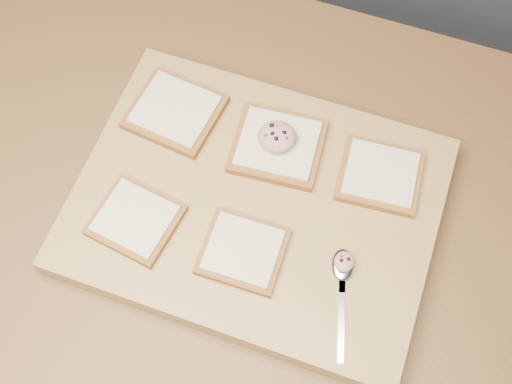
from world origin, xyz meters
TOP-DOWN VIEW (x-y plane):
  - ground at (0.00, 0.00)m, footprint 4.00×4.00m
  - island_counter at (0.00, 0.00)m, footprint 2.00×0.80m
  - cutting_board at (0.01, -0.01)m, footprint 0.50×0.38m
  - bread_far_left at (-0.15, 0.08)m, footprint 0.14×0.13m
  - bread_far_center at (0.01, 0.08)m, footprint 0.14×0.13m
  - bread_far_right at (0.16, 0.08)m, footprint 0.12×0.11m
  - bread_near_left at (-0.14, -0.10)m, footprint 0.12×0.11m
  - bread_near_center at (0.02, -0.09)m, footprint 0.11×0.10m
  - tuna_salad_dollop at (0.01, 0.08)m, footprint 0.05×0.05m
  - spoon at (0.16, -0.07)m, footprint 0.06×0.15m
  - spoon_salad at (0.15, -0.06)m, footprint 0.03×0.03m

SIDE VIEW (x-z plane):
  - ground at x=0.00m, z-range 0.00..0.00m
  - island_counter at x=0.00m, z-range 0.00..0.90m
  - cutting_board at x=0.01m, z-range 0.90..0.94m
  - spoon at x=0.16m, z-range 0.94..0.95m
  - bread_near_center at x=0.02m, z-range 0.94..0.96m
  - bread_near_left at x=-0.14m, z-range 0.94..0.96m
  - bread_far_right at x=0.16m, z-range 0.94..0.96m
  - bread_far_left at x=-0.15m, z-range 0.94..0.96m
  - bread_far_center at x=0.01m, z-range 0.94..0.96m
  - spoon_salad at x=0.15m, z-range 0.95..0.97m
  - tuna_salad_dollop at x=0.01m, z-range 0.96..0.98m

